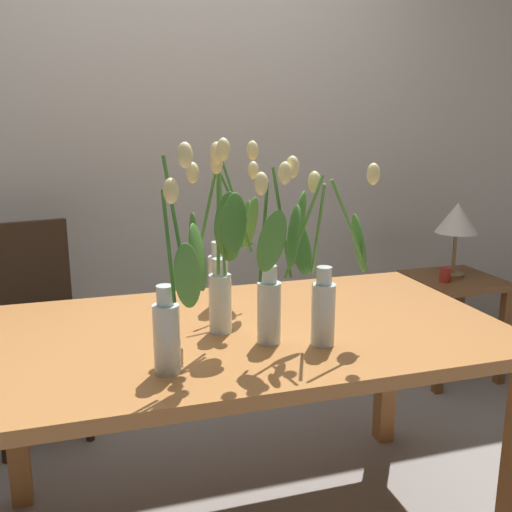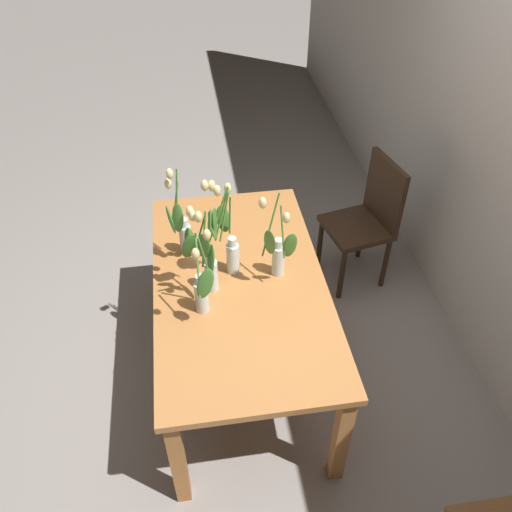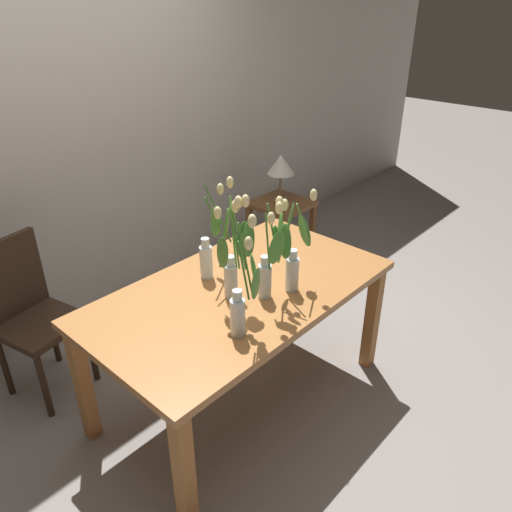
{
  "view_description": "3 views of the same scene",
  "coord_description": "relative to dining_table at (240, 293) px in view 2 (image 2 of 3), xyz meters",
  "views": [
    {
      "loc": [
        -0.46,
        -1.62,
        1.37
      ],
      "look_at": [
        0.05,
        0.05,
        0.95
      ],
      "focal_mm": 40.23,
      "sensor_mm": 36.0,
      "label": 1
    },
    {
      "loc": [
        1.97,
        -0.21,
        2.67
      ],
      "look_at": [
        0.08,
        0.08,
        0.98
      ],
      "focal_mm": 36.85,
      "sensor_mm": 36.0,
      "label": 2
    },
    {
      "loc": [
        -1.54,
        -1.52,
        2.1
      ],
      "look_at": [
        0.09,
        -0.03,
        0.91
      ],
      "focal_mm": 34.72,
      "sensor_mm": 36.0,
      "label": 3
    }
  ],
  "objects": [
    {
      "name": "tulip_vase_0",
      "position": [
        0.0,
        0.2,
        0.27
      ],
      "size": [
        0.18,
        0.19,
        0.57
      ],
      "color": "silver",
      "rests_on": "dining_table"
    },
    {
      "name": "tulip_vase_3",
      "position": [
        -0.26,
        -0.27,
        0.27
      ],
      "size": [
        0.15,
        0.13,
        0.58
      ],
      "color": "silver",
      "rests_on": "dining_table"
    },
    {
      "name": "tulip_vase_2",
      "position": [
        0.17,
        -0.2,
        0.29
      ],
      "size": [
        0.29,
        0.18,
        0.52
      ],
      "color": "silver",
      "rests_on": "dining_table"
    },
    {
      "name": "dining_table",
      "position": [
        0.0,
        0.0,
        0.0
      ],
      "size": [
        1.6,
        0.9,
        0.74
      ],
      "color": "#B7753D",
      "rests_on": "ground"
    },
    {
      "name": "dining_chair",
      "position": [
        -0.71,
        0.96,
        -0.12
      ],
      "size": [
        0.47,
        0.47,
        0.93
      ],
      "color": "#382619",
      "rests_on": "ground"
    },
    {
      "name": "tulip_vase_4",
      "position": [
        0.04,
        -0.16,
        0.28
      ],
      "size": [
        0.2,
        0.16,
        0.54
      ],
      "color": "silver",
      "rests_on": "dining_table"
    },
    {
      "name": "tulip_vase_1",
      "position": [
        -0.09,
        -0.06,
        0.33
      ],
      "size": [
        0.16,
        0.17,
        0.58
      ],
      "color": "silver",
      "rests_on": "dining_table"
    },
    {
      "name": "ground_plane",
      "position": [
        0.0,
        0.0,
        -0.65
      ],
      "size": [
        18.0,
        18.0,
        0.0
      ],
      "primitive_type": "plane",
      "color": "gray"
    }
  ]
}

